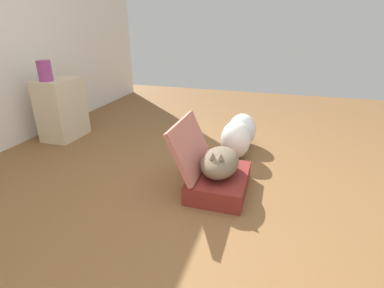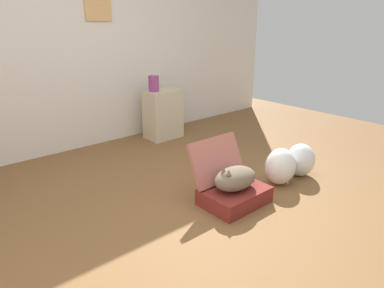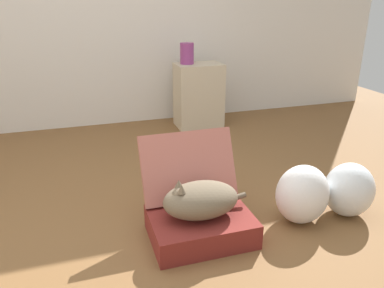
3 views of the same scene
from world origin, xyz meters
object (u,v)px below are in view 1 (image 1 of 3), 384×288
at_px(plastic_bag_white, 236,140).
at_px(vase_tall, 45,71).
at_px(cat, 220,162).
at_px(suitcase_base, 219,182).
at_px(plastic_bag_clear, 242,130).
at_px(side_table, 62,109).

height_order(plastic_bag_white, vase_tall, vase_tall).
relative_size(cat, plastic_bag_white, 1.38).
distance_m(suitcase_base, plastic_bag_white, 0.64).
bearing_deg(plastic_bag_white, plastic_bag_clear, -3.01).
height_order(suitcase_base, plastic_bag_clear, plastic_bag_clear).
bearing_deg(cat, suitcase_base, -4.07).
distance_m(plastic_bag_white, vase_tall, 2.04).
bearing_deg(cat, vase_tall, 75.29).
xyz_separation_m(suitcase_base, vase_tall, (0.50, 1.93, 0.69)).
distance_m(suitcase_base, cat, 0.17).
height_order(side_table, vase_tall, vase_tall).
bearing_deg(side_table, plastic_bag_clear, -80.11).
distance_m(plastic_bag_clear, side_table, 1.98).
bearing_deg(cat, side_table, 71.89).
bearing_deg(suitcase_base, side_table, 72.03).
relative_size(plastic_bag_white, side_table, 0.56).
distance_m(suitcase_base, vase_tall, 2.11).
distance_m(cat, side_table, 2.00).
height_order(cat, vase_tall, vase_tall).
height_order(plastic_bag_clear, side_table, side_table).
bearing_deg(plastic_bag_clear, vase_tall, 103.02).
xyz_separation_m(cat, vase_tall, (0.51, 1.93, 0.51)).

